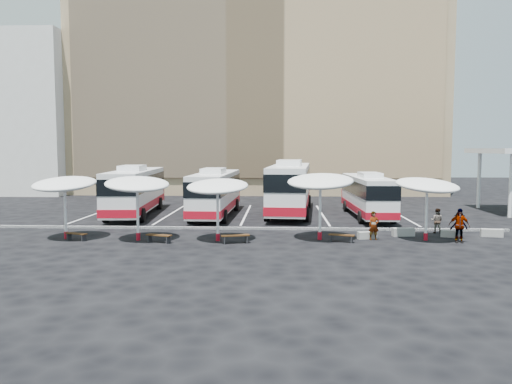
{
  "coord_description": "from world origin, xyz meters",
  "views": [
    {
      "loc": [
        2.55,
        -31.13,
        5.19
      ],
      "look_at": [
        1.0,
        3.0,
        2.2
      ],
      "focal_mm": 35.0,
      "sensor_mm": 36.0,
      "label": 1
    }
  ],
  "objects_px": {
    "bus_1": "(216,191)",
    "wood_bench_1": "(159,236)",
    "bus_2": "(290,186)",
    "wood_bench_3": "(342,236)",
    "wood_bench_2": "(235,237)",
    "bus_3": "(367,194)",
    "sunshade_1": "(137,184)",
    "conc_bench_1": "(403,232)",
    "wood_bench_0": "(76,235)",
    "bus_0": "(136,189)",
    "conc_bench_0": "(367,235)",
    "sunshade_3": "(320,182)",
    "passenger_0": "(374,226)",
    "sunshade_2": "(218,187)",
    "conc_bench_2": "(451,234)",
    "passenger_2": "(459,226)",
    "passenger_1": "(437,221)",
    "sunshade_0": "(65,184)",
    "sunshade_4": "(427,186)",
    "passenger_3": "(459,226)",
    "conc_bench_3": "(492,233)"
  },
  "relations": [
    {
      "from": "wood_bench_0",
      "to": "passenger_3",
      "type": "relative_size",
      "value": 0.9
    },
    {
      "from": "bus_1",
      "to": "bus_2",
      "type": "relative_size",
      "value": 0.86
    },
    {
      "from": "bus_0",
      "to": "passenger_0",
      "type": "distance_m",
      "value": 19.42
    },
    {
      "from": "bus_3",
      "to": "passenger_0",
      "type": "height_order",
      "value": "bus_3"
    },
    {
      "from": "bus_1",
      "to": "sunshade_2",
      "type": "xyz_separation_m",
      "value": [
        1.43,
        -10.35,
        1.16
      ]
    },
    {
      "from": "bus_3",
      "to": "conc_bench_0",
      "type": "distance_m",
      "value": 9.68
    },
    {
      "from": "conc_bench_1",
      "to": "sunshade_4",
      "type": "bearing_deg",
      "value": -55.56
    },
    {
      "from": "sunshade_0",
      "to": "wood_bench_0",
      "type": "bearing_deg",
      "value": -30.8
    },
    {
      "from": "bus_2",
      "to": "conc_bench_1",
      "type": "relative_size",
      "value": 10.66
    },
    {
      "from": "sunshade_1",
      "to": "wood_bench_2",
      "type": "relative_size",
      "value": 2.95
    },
    {
      "from": "sunshade_1",
      "to": "passenger_1",
      "type": "distance_m",
      "value": 18.11
    },
    {
      "from": "passenger_0",
      "to": "wood_bench_0",
      "type": "bearing_deg",
      "value": 174.83
    },
    {
      "from": "wood_bench_3",
      "to": "wood_bench_2",
      "type": "bearing_deg",
      "value": -173.79
    },
    {
      "from": "sunshade_2",
      "to": "conc_bench_1",
      "type": "relative_size",
      "value": 3.07
    },
    {
      "from": "passenger_2",
      "to": "bus_1",
      "type": "bearing_deg",
      "value": 153.9
    },
    {
      "from": "bus_1",
      "to": "wood_bench_1",
      "type": "height_order",
      "value": "bus_1"
    },
    {
      "from": "bus_0",
      "to": "passenger_3",
      "type": "xyz_separation_m",
      "value": [
        21.56,
        -9.48,
        -1.23
      ]
    },
    {
      "from": "wood_bench_0",
      "to": "wood_bench_3",
      "type": "xyz_separation_m",
      "value": [
        14.94,
        0.12,
        0.02
      ]
    },
    {
      "from": "sunshade_1",
      "to": "wood_bench_0",
      "type": "relative_size",
      "value": 3.43
    },
    {
      "from": "passenger_1",
      "to": "bus_2",
      "type": "bearing_deg",
      "value": -18.4
    },
    {
      "from": "sunshade_4",
      "to": "bus_1",
      "type": "bearing_deg",
      "value": 143.65
    },
    {
      "from": "wood_bench_3",
      "to": "conc_bench_0",
      "type": "bearing_deg",
      "value": 34.48
    },
    {
      "from": "bus_3",
      "to": "bus_2",
      "type": "bearing_deg",
      "value": 162.03
    },
    {
      "from": "sunshade_2",
      "to": "passenger_1",
      "type": "bearing_deg",
      "value": 13.2
    },
    {
      "from": "wood_bench_0",
      "to": "wood_bench_1",
      "type": "distance_m",
      "value": 4.88
    },
    {
      "from": "bus_3",
      "to": "wood_bench_2",
      "type": "distance_m",
      "value": 14.46
    },
    {
      "from": "wood_bench_1",
      "to": "passenger_3",
      "type": "xyz_separation_m",
      "value": [
        16.97,
        1.98,
        0.42
      ]
    },
    {
      "from": "sunshade_2",
      "to": "passenger_2",
      "type": "relative_size",
      "value": 2.08
    },
    {
      "from": "bus_1",
      "to": "conc_bench_2",
      "type": "bearing_deg",
      "value": -28.56
    },
    {
      "from": "bus_0",
      "to": "wood_bench_0",
      "type": "xyz_separation_m",
      "value": [
        -0.26,
        -10.95,
        -1.68
      ]
    },
    {
      "from": "sunshade_1",
      "to": "conc_bench_0",
      "type": "distance_m",
      "value": 13.42
    },
    {
      "from": "sunshade_3",
      "to": "conc_bench_0",
      "type": "height_order",
      "value": "sunshade_3"
    },
    {
      "from": "wood_bench_0",
      "to": "conc_bench_2",
      "type": "bearing_deg",
      "value": 5.08
    },
    {
      "from": "sunshade_2",
      "to": "conc_bench_2",
      "type": "height_order",
      "value": "sunshade_2"
    },
    {
      "from": "passenger_2",
      "to": "wood_bench_1",
      "type": "bearing_deg",
      "value": -168.47
    },
    {
      "from": "sunshade_1",
      "to": "conc_bench_1",
      "type": "distance_m",
      "value": 15.77
    },
    {
      "from": "sunshade_1",
      "to": "conc_bench_3",
      "type": "bearing_deg",
      "value": 5.74
    },
    {
      "from": "wood_bench_3",
      "to": "passenger_2",
      "type": "distance_m",
      "value": 6.48
    },
    {
      "from": "bus_3",
      "to": "wood_bench_0",
      "type": "height_order",
      "value": "bus_3"
    },
    {
      "from": "conc_bench_2",
      "to": "passenger_3",
      "type": "xyz_separation_m",
      "value": [
        0.31,
        -0.45,
        0.56
      ]
    },
    {
      "from": "bus_1",
      "to": "conc_bench_1",
      "type": "xyz_separation_m",
      "value": [
        12.26,
        -8.36,
        -1.66
      ]
    },
    {
      "from": "wood_bench_1",
      "to": "sunshade_3",
      "type": "bearing_deg",
      "value": 8.72
    },
    {
      "from": "bus_3",
      "to": "passenger_0",
      "type": "bearing_deg",
      "value": -98.97
    },
    {
      "from": "conc_bench_0",
      "to": "passenger_1",
      "type": "relative_size",
      "value": 0.71
    },
    {
      "from": "bus_0",
      "to": "conc_bench_0",
      "type": "distance_m",
      "value": 19.05
    },
    {
      "from": "bus_0",
      "to": "bus_3",
      "type": "bearing_deg",
      "value": -5.48
    },
    {
      "from": "sunshade_2",
      "to": "conc_bench_3",
      "type": "relative_size",
      "value": 3.29
    },
    {
      "from": "bus_1",
      "to": "passenger_1",
      "type": "relative_size",
      "value": 7.71
    },
    {
      "from": "bus_0",
      "to": "passenger_0",
      "type": "height_order",
      "value": "bus_0"
    },
    {
      "from": "bus_2",
      "to": "wood_bench_2",
      "type": "relative_size",
      "value": 8.51
    }
  ]
}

